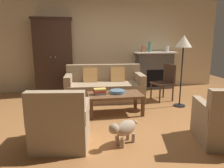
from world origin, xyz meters
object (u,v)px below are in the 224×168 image
at_px(couch, 104,87).
at_px(mantel_vase_jade, 150,47).
at_px(fireplace, 154,70).
at_px(floor_lamp, 183,45).
at_px(armchair_near_left, 61,125).
at_px(side_chair_wooden, 165,80).
at_px(mantel_vase_cream, 167,49).
at_px(dog, 124,129).
at_px(armoire, 54,56).
at_px(fruit_bowl, 117,92).
at_px(mantel_vase_terracotta, 143,49).
at_px(book_stack, 100,91).
at_px(coffee_table, 115,96).

bearing_deg(couch, mantel_vase_jade, 32.22).
distance_m(fireplace, floor_lamp, 1.98).
relative_size(armchair_near_left, floor_lamp, 0.55).
height_order(couch, side_chair_wooden, side_chair_wooden).
distance_m(mantel_vase_cream, dog, 4.06).
bearing_deg(side_chair_wooden, mantel_vase_jade, 89.43).
height_order(couch, dog, couch).
height_order(armoire, mantel_vase_cream, armoire).
relative_size(fruit_bowl, mantel_vase_terracotta, 1.68).
height_order(couch, mantel_vase_cream, mantel_vase_cream).
xyz_separation_m(floor_lamp, dog, (-1.68, -1.54, -1.13)).
xyz_separation_m(mantel_vase_terracotta, dog, (-1.36, -3.33, -0.97)).
height_order(mantel_vase_cream, dog, mantel_vase_cream).
bearing_deg(couch, armchair_near_left, -113.01).
relative_size(armoire, floor_lamp, 1.29).
relative_size(couch, mantel_vase_cream, 11.88).
bearing_deg(mantel_vase_cream, side_chair_wooden, -114.71).
bearing_deg(fireplace, book_stack, -133.80).
height_order(fruit_bowl, side_chair_wooden, side_chair_wooden).
xyz_separation_m(mantel_vase_terracotta, side_chair_wooden, (0.19, -1.24, -0.70)).
xyz_separation_m(book_stack, armchair_near_left, (-0.72, -1.22, -0.16)).
distance_m(fireplace, book_stack, 2.78).
bearing_deg(book_stack, fireplace, 46.20).
bearing_deg(armchair_near_left, mantel_vase_terracotta, 54.80).
xyz_separation_m(side_chair_wooden, floor_lamp, (0.13, -0.54, 0.86)).
bearing_deg(floor_lamp, mantel_vase_cream, 76.08).
height_order(fireplace, armchair_near_left, fireplace).
height_order(fireplace, side_chair_wooden, fireplace).
bearing_deg(dog, floor_lamp, 42.62).
distance_m(fireplace, coffee_table, 2.60).
xyz_separation_m(book_stack, mantel_vase_terracotta, (1.55, 1.99, 0.73)).
bearing_deg(side_chair_wooden, dog, -126.57).
xyz_separation_m(coffee_table, book_stack, (-0.31, 0.02, 0.11)).
height_order(armoire, mantel_vase_jade, armoire).
bearing_deg(book_stack, fruit_bowl, 4.02).
xyz_separation_m(couch, mantel_vase_cream, (2.06, 0.95, 0.89)).
bearing_deg(coffee_table, fireplace, 51.45).
bearing_deg(dog, side_chair_wooden, 53.43).
xyz_separation_m(armoire, side_chair_wooden, (2.76, -1.18, -0.52)).
bearing_deg(armchair_near_left, side_chair_wooden, 38.69).
height_order(book_stack, side_chair_wooden, side_chair_wooden).
bearing_deg(armchair_near_left, fruit_bowl, 48.85).
xyz_separation_m(armchair_near_left, dog, (0.90, -0.12, -0.07)).
bearing_deg(mantel_vase_cream, dog, -122.48).
distance_m(mantel_vase_cream, floor_lamp, 1.85).
bearing_deg(mantel_vase_terracotta, book_stack, -127.83).
bearing_deg(armoire, mantel_vase_cream, 1.03).
bearing_deg(dog, mantel_vase_cream, 57.52).
height_order(couch, floor_lamp, floor_lamp).
bearing_deg(floor_lamp, fruit_bowl, -173.21).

